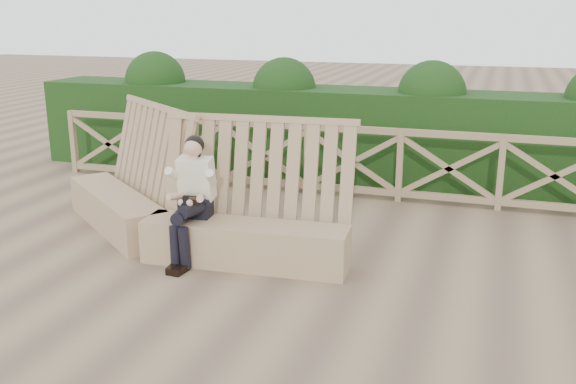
% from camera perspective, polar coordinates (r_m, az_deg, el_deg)
% --- Properties ---
extents(ground, '(60.00, 60.00, 0.00)m').
position_cam_1_polar(ground, '(6.75, -1.10, -8.25)').
color(ground, brown).
rests_on(ground, ground).
extents(bench, '(4.30, 2.08, 1.62)m').
position_cam_1_polar(bench, '(7.90, -9.59, -1.70)').
color(bench, '#977356').
rests_on(bench, ground).
extents(woman, '(0.41, 0.85, 1.42)m').
position_cam_1_polar(woman, '(7.27, -8.51, -0.16)').
color(woman, black).
rests_on(woman, ground).
extents(guardrail, '(10.10, 0.09, 1.10)m').
position_cam_1_polar(guardrail, '(9.79, 5.73, 2.71)').
color(guardrail, '#81684B').
rests_on(guardrail, ground).
extents(hedge, '(12.00, 1.20, 1.50)m').
position_cam_1_polar(hedge, '(10.90, 7.17, 5.06)').
color(hedge, black).
rests_on(hedge, ground).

